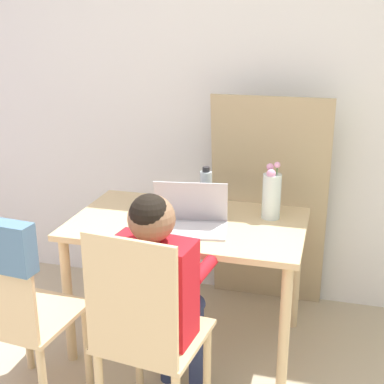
{
  "coord_description": "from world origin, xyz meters",
  "views": [
    {
      "loc": [
        0.76,
        -0.87,
        1.69
      ],
      "look_at": [
        0.12,
        1.47,
        0.89
      ],
      "focal_mm": 50.0,
      "sensor_mm": 36.0,
      "label": 1
    }
  ],
  "objects": [
    {
      "name": "flower_vase",
      "position": [
        0.47,
        1.7,
        0.83
      ],
      "size": [
        0.09,
        0.09,
        0.3
      ],
      "color": "silver",
      "rests_on": "dining_table"
    },
    {
      "name": "water_bottle",
      "position": [
        0.14,
        1.66,
        0.83
      ],
      "size": [
        0.06,
        0.06,
        0.26
      ],
      "color": "silver",
      "rests_on": "dining_table"
    },
    {
      "name": "cardboard_panel",
      "position": [
        0.42,
        2.07,
        0.64
      ],
      "size": [
        0.67,
        0.2,
        1.29
      ],
      "color": "tan",
      "rests_on": "ground_plane"
    },
    {
      "name": "person_seated",
      "position": [
        0.11,
        0.97,
        0.66
      ],
      "size": [
        0.38,
        0.46,
        1.06
      ],
      "rotation": [
        0.0,
        0.0,
        3.02
      ],
      "color": "red",
      "rests_on": "ground_plane"
    },
    {
      "name": "laptop",
      "position": [
        0.11,
        1.46,
        0.76
      ],
      "size": [
        0.39,
        0.29,
        0.23
      ],
      "rotation": [
        0.0,
        0.0,
        0.16
      ],
      "color": "#B2B2B7",
      "rests_on": "dining_table"
    },
    {
      "name": "chair_occupied",
      "position": [
        0.1,
        0.85,
        0.48
      ],
      "size": [
        0.44,
        0.44,
        0.95
      ],
      "rotation": [
        0.0,
        0.0,
        3.02
      ],
      "color": "#D6B784",
      "rests_on": "ground_plane"
    },
    {
      "name": "wall_back",
      "position": [
        0.0,
        2.23,
        1.25
      ],
      "size": [
        6.4,
        0.05,
        2.5
      ],
      "color": "white",
      "rests_on": "ground_plane"
    },
    {
      "name": "chair_spare",
      "position": [
        -0.49,
        0.81,
        0.64
      ],
      "size": [
        0.44,
        0.47,
        0.96
      ],
      "rotation": [
        0.0,
        0.0,
        3.05
      ],
      "color": "#D6B784",
      "rests_on": "ground_plane"
    },
    {
      "name": "dining_table",
      "position": [
        0.08,
        1.55,
        0.62
      ],
      "size": [
        1.17,
        0.71,
        0.71
      ],
      "color": "#D6B784",
      "rests_on": "ground_plane"
    }
  ]
}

